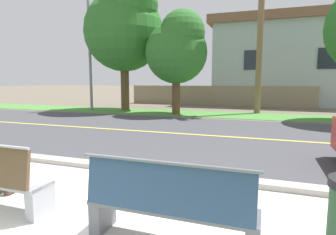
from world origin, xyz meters
The scene contains 12 objects.
ground_plane centered at (0.00, 8.00, 0.00)m, with size 140.00×140.00×0.00m, color #665B4C.
sidewalk_pavement centered at (0.00, 0.40, 0.01)m, with size 44.00×3.60×0.01m, color beige.
curb_edge centered at (0.00, 2.35, 0.06)m, with size 44.00×0.30×0.11m, color #ADA89E.
street_asphalt centered at (0.00, 6.50, 0.00)m, with size 52.00×8.00×0.01m, color #424247.
road_centre_line centered at (0.00, 6.50, 0.01)m, with size 48.00×0.14×0.01m, color #E0CC4C.
far_verge_grass centered at (0.00, 12.25, 0.01)m, with size 48.00×2.80×0.02m, color #478438.
bench_right centered at (1.36, 0.20, 0.46)m, with size 1.90×0.48×1.01m.
streetlamp centered at (-7.59, 12.05, 4.02)m, with size 0.24×2.10×7.04m.
shade_tree_far_left centered at (-5.64, 12.62, 4.97)m, with size 4.63×4.63×7.64m.
shade_tree_left centered at (-2.16, 11.74, 3.47)m, with size 3.24×3.24×5.35m.
garden_wall centered at (-1.08, 17.70, 0.70)m, with size 13.00×0.36×1.40m, color gray.
house_across_street centered at (3.52, 20.90, 3.21)m, with size 10.80×6.91×6.34m.
Camera 1 is at (2.30, -2.53, 1.82)m, focal length 30.15 mm.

